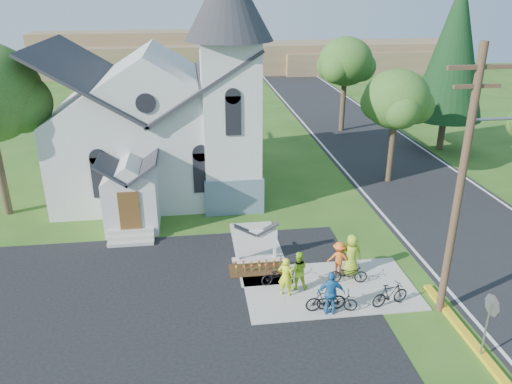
{
  "coord_description": "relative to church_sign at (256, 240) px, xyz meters",
  "views": [
    {
      "loc": [
        -3.84,
        -16.43,
        11.58
      ],
      "look_at": [
        -0.97,
        5.0,
        2.6
      ],
      "focal_mm": 35.0,
      "sensor_mm": 36.0,
      "label": 1
    }
  ],
  "objects": [
    {
      "name": "ground",
      "position": [
        1.2,
        -3.2,
        -1.03
      ],
      "size": [
        120.0,
        120.0,
        0.0
      ],
      "primitive_type": "plane",
      "color": "#2A5016",
      "rests_on": "ground"
    },
    {
      "name": "bike_2",
      "position": [
        2.54,
        -4.25,
        -0.57
      ],
      "size": [
        1.63,
        0.84,
        0.82
      ],
      "primitive_type": "imported",
      "rotation": [
        0.0,
        0.0,
        1.37
      ],
      "color": "black",
      "rests_on": "sidewalk"
    },
    {
      "name": "flower_bed",
      "position": [
        0.0,
        -0.9,
        -0.99
      ],
      "size": [
        2.6,
        1.1,
        0.07
      ],
      "primitive_type": "cube",
      "color": "#37210F",
      "rests_on": "ground"
    },
    {
      "name": "bike_1",
      "position": [
        2.11,
        -4.19,
        -0.5
      ],
      "size": [
        1.6,
        0.51,
        0.95
      ],
      "primitive_type": "imported",
      "rotation": [
        0.0,
        0.0,
        1.61
      ],
      "color": "black",
      "rests_on": "sidewalk"
    },
    {
      "name": "utility_pole",
      "position": [
        6.56,
        -4.7,
        4.38
      ],
      "size": [
        3.45,
        0.28,
        10.0
      ],
      "color": "#432D21",
      "rests_on": "ground"
    },
    {
      "name": "sidewalk",
      "position": [
        2.7,
        -2.7,
        -1.0
      ],
      "size": [
        7.0,
        4.0,
        0.05
      ],
      "primitive_type": "cube",
      "color": "#9A948B",
      "rests_on": "ground"
    },
    {
      "name": "road",
      "position": [
        11.2,
        11.8,
        -1.02
      ],
      "size": [
        8.0,
        90.0,
        0.02
      ],
      "primitive_type": "cube",
      "color": "black",
      "rests_on": "ground"
    },
    {
      "name": "stop_sign",
      "position": [
        6.63,
        -7.4,
        0.75
      ],
      "size": [
        0.11,
        0.76,
        2.48
      ],
      "color": "gray",
      "rests_on": "ground"
    },
    {
      "name": "tree_road_mid",
      "position": [
        10.2,
        20.8,
        4.75
      ],
      "size": [
        4.4,
        4.4,
        7.8
      ],
      "color": "#392B1F",
      "rests_on": "ground"
    },
    {
      "name": "parking_lot",
      "position": [
        -5.8,
        -5.2,
        -1.02
      ],
      "size": [
        20.0,
        16.0,
        0.02
      ],
      "primitive_type": "cube",
      "color": "black",
      "rests_on": "ground"
    },
    {
      "name": "church_sign",
      "position": [
        0.0,
        0.0,
        0.0
      ],
      "size": [
        2.2,
        0.4,
        1.7
      ],
      "color": "#9A948B",
      "rests_on": "ground"
    },
    {
      "name": "conifer",
      "position": [
        16.2,
        14.8,
        6.36
      ],
      "size": [
        5.2,
        5.2,
        12.4
      ],
      "color": "#392B1F",
      "rests_on": "ground"
    },
    {
      "name": "church",
      "position": [
        -4.28,
        9.28,
        4.22
      ],
      "size": [
        12.35,
        12.0,
        13.0
      ],
      "color": "silver",
      "rests_on": "ground"
    },
    {
      "name": "cyclist_0",
      "position": [
        0.78,
        -2.95,
        -0.14
      ],
      "size": [
        0.72,
        0.61,
        1.68
      ],
      "primitive_type": "imported",
      "rotation": [
        0.0,
        0.0,
        2.75
      ],
      "color": "#D7EE1C",
      "rests_on": "sidewalk"
    },
    {
      "name": "cyclist_3",
      "position": [
        3.34,
        -1.71,
        -0.21
      ],
      "size": [
        1.11,
        0.82,
        1.53
      ],
      "primitive_type": "imported",
      "rotation": [
        0.0,
        0.0,
        2.86
      ],
      "color": "orange",
      "rests_on": "sidewalk"
    },
    {
      "name": "distant_hills",
      "position": [
        4.56,
        53.13,
        1.15
      ],
      "size": [
        61.0,
        10.0,
        5.6
      ],
      "color": "brown",
      "rests_on": "ground"
    },
    {
      "name": "bike_0",
      "position": [
        0.63,
        -2.04,
        -0.57
      ],
      "size": [
        1.63,
        0.99,
        0.81
      ],
      "primitive_type": "imported",
      "rotation": [
        0.0,
        0.0,
        1.89
      ],
      "color": "black",
      "rests_on": "sidewalk"
    },
    {
      "name": "cyclist_4",
      "position": [
        3.86,
        -1.77,
        -0.05
      ],
      "size": [
        0.96,
        0.67,
        1.86
      ],
      "primitive_type": "imported",
      "rotation": [
        0.0,
        0.0,
        3.05
      ],
      "color": "#95B922",
      "rests_on": "sidewalk"
    },
    {
      "name": "cyclist_1",
      "position": [
        1.38,
        -2.52,
        -0.15
      ],
      "size": [
        0.89,
        0.74,
        1.66
      ],
      "primitive_type": "imported",
      "rotation": [
        0.0,
        0.0,
        2.99
      ],
      "color": "#9BD427",
      "rests_on": "sidewalk"
    },
    {
      "name": "cyclist_2",
      "position": [
        2.23,
        -4.4,
        -0.08
      ],
      "size": [
        1.1,
        0.57,
        1.8
      ],
      "primitive_type": "imported",
      "rotation": [
        0.0,
        0.0,
        3.01
      ],
      "color": "#246EB4",
      "rests_on": "sidewalk"
    },
    {
      "name": "tree_road_near",
      "position": [
        9.7,
        8.8,
        4.18
      ],
      "size": [
        4.0,
        4.0,
        7.05
      ],
      "color": "#392B1F",
      "rests_on": "ground"
    },
    {
      "name": "bike_4",
      "position": [
        3.54,
        -2.42,
        -0.55
      ],
      "size": [
        1.68,
        0.78,
        0.85
      ],
      "primitive_type": "imported",
      "rotation": [
        0.0,
        0.0,
        1.43
      ],
      "color": "black",
      "rests_on": "sidewalk"
    },
    {
      "name": "bike_3",
      "position": [
        4.67,
        -4.18,
        -0.5
      ],
      "size": [
        1.65,
        0.8,
        0.96
      ],
      "primitive_type": "imported",
      "rotation": [
        0.0,
        0.0,
        1.8
      ],
      "color": "black",
      "rests_on": "sidewalk"
    }
  ]
}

